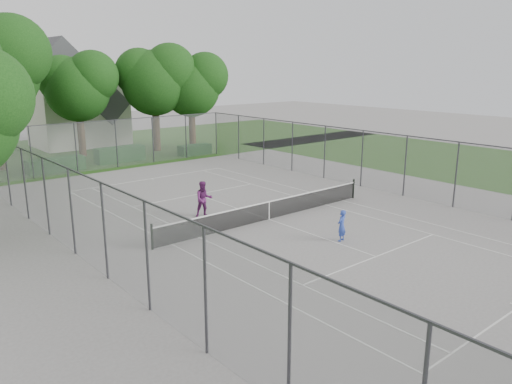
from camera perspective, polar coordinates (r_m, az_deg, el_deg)
ground at (r=24.50m, az=1.50°, el=-3.16°), size 120.00×120.00×0.00m
grass_far at (r=46.76m, az=-20.15°, el=4.36°), size 60.00×20.00×0.00m
grass_right at (r=42.03m, az=24.64°, el=2.90°), size 16.00×40.00×0.00m
court_markings at (r=24.50m, az=1.51°, el=-3.15°), size 11.03×23.83×0.01m
tennis_net at (r=24.35m, az=1.51°, el=-2.02°), size 12.87×0.10×1.10m
perimeter_fence at (r=24.02m, az=1.53°, el=0.96°), size 18.08×34.08×3.52m
tree_far_midleft at (r=43.57m, az=-19.65°, el=11.54°), size 5.96×5.44×8.57m
tree_far_midright at (r=44.73m, az=-11.45°, el=12.71°), size 6.43×5.87×9.24m
tree_far_right at (r=45.52m, az=-7.33°, el=12.27°), size 5.93×5.41×8.52m
hedge_left at (r=38.21m, az=-21.92°, el=2.90°), size 3.93×1.18×0.98m
hedge_mid at (r=40.53m, az=-15.27°, el=4.18°), size 3.81×1.09×1.20m
hedge_right at (r=42.69m, az=-7.01°, el=4.83°), size 2.83×1.04×0.85m
house at (r=50.02m, az=-19.72°, el=9.53°), size 7.85×6.08×9.77m
girl_player at (r=21.69m, az=9.76°, el=-3.80°), size 0.57×0.45×1.38m
woman_player at (r=24.88m, az=-5.99°, el=-0.81°), size 1.06×0.94×1.80m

